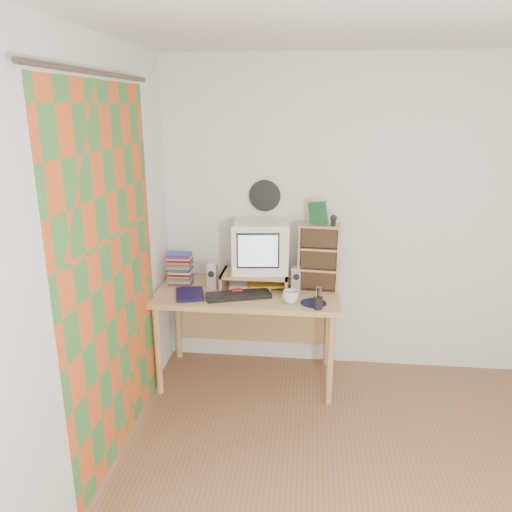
% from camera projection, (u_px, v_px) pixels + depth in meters
% --- Properties ---
extents(ceiling, '(3.50, 3.50, 0.00)m').
position_uv_depth(ceiling, '(466.00, 0.00, 1.90)').
color(ceiling, white).
rests_on(ceiling, back_wall).
extents(back_wall, '(3.50, 0.00, 3.50)m').
position_uv_depth(back_wall, '(382.00, 220.00, 3.93)').
color(back_wall, white).
rests_on(back_wall, floor).
extents(left_wall, '(0.00, 3.50, 3.50)m').
position_uv_depth(left_wall, '(66.00, 289.00, 2.45)').
color(left_wall, white).
rests_on(left_wall, floor).
extents(curtain, '(0.00, 2.20, 2.20)m').
position_uv_depth(curtain, '(113.00, 277.00, 2.93)').
color(curtain, '#DB551F').
rests_on(curtain, left_wall).
extents(wall_disc, '(0.25, 0.02, 0.25)m').
position_uv_depth(wall_disc, '(265.00, 196.00, 3.96)').
color(wall_disc, black).
rests_on(wall_disc, back_wall).
extents(desk, '(1.40, 0.70, 0.75)m').
position_uv_depth(desk, '(248.00, 304.00, 3.93)').
color(desk, tan).
rests_on(desk, floor).
extents(monitor_riser, '(0.52, 0.30, 0.12)m').
position_uv_depth(monitor_riser, '(255.00, 275.00, 3.89)').
color(monitor_riser, tan).
rests_on(monitor_riser, desk).
extents(crt_monitor, '(0.46, 0.46, 0.39)m').
position_uv_depth(crt_monitor, '(260.00, 247.00, 3.87)').
color(crt_monitor, white).
rests_on(crt_monitor, monitor_riser).
extents(speaker_left, '(0.07, 0.07, 0.20)m').
position_uv_depth(speaker_left, '(212.00, 276.00, 3.87)').
color(speaker_left, '#BBBCC1').
rests_on(speaker_left, desk).
extents(speaker_right, '(0.08, 0.08, 0.19)m').
position_uv_depth(speaker_right, '(296.00, 279.00, 3.82)').
color(speaker_right, '#BBBCC1').
rests_on(speaker_right, desk).
extents(keyboard, '(0.50, 0.30, 0.03)m').
position_uv_depth(keyboard, '(239.00, 295.00, 3.70)').
color(keyboard, black).
rests_on(keyboard, desk).
extents(dvd_stack, '(0.18, 0.13, 0.26)m').
position_uv_depth(dvd_stack, '(180.00, 269.00, 3.94)').
color(dvd_stack, brown).
rests_on(dvd_stack, desk).
extents(cd_rack, '(0.32, 0.19, 0.51)m').
position_uv_depth(cd_rack, '(319.00, 257.00, 3.81)').
color(cd_rack, tan).
rests_on(cd_rack, desk).
extents(mug, '(0.15, 0.15, 0.09)m').
position_uv_depth(mug, '(290.00, 297.00, 3.59)').
color(mug, white).
rests_on(mug, desk).
extents(diary, '(0.29, 0.24, 0.05)m').
position_uv_depth(diary, '(176.00, 293.00, 3.72)').
color(diary, '#130F39').
rests_on(diary, desk).
extents(mousepad, '(0.22, 0.22, 0.00)m').
position_uv_depth(mousepad, '(313.00, 303.00, 3.59)').
color(mousepad, black).
rests_on(mousepad, desk).
extents(pen_cup, '(0.07, 0.07, 0.13)m').
position_uv_depth(pen_cup, '(318.00, 300.00, 3.48)').
color(pen_cup, black).
rests_on(pen_cup, desk).
extents(papers, '(0.35, 0.28, 0.04)m').
position_uv_depth(papers, '(256.00, 283.00, 3.93)').
color(papers, white).
rests_on(papers, desk).
extents(red_box, '(0.09, 0.07, 0.04)m').
position_uv_depth(red_box, '(237.00, 292.00, 3.75)').
color(red_box, red).
rests_on(red_box, desk).
extents(game_box, '(0.14, 0.07, 0.17)m').
position_uv_depth(game_box, '(318.00, 213.00, 3.70)').
color(game_box, '#175225').
rests_on(game_box, cd_rack).
extents(webcam, '(0.05, 0.05, 0.09)m').
position_uv_depth(webcam, '(334.00, 220.00, 3.68)').
color(webcam, black).
rests_on(webcam, cd_rack).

